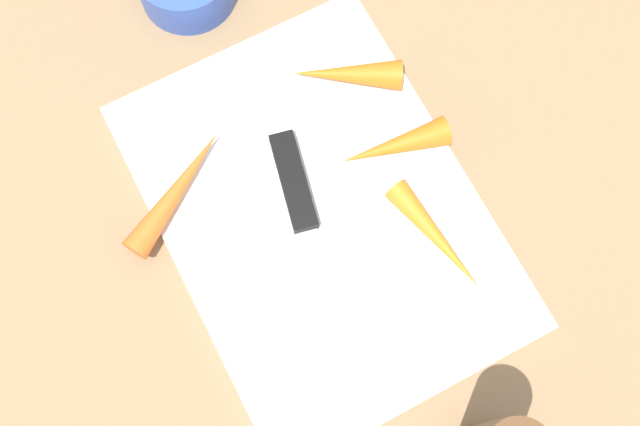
{
  "coord_description": "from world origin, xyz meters",
  "views": [
    {
      "loc": [
        0.18,
        -0.09,
        0.69
      ],
      "look_at": [
        0.0,
        0.0,
        0.01
      ],
      "focal_mm": 45.69,
      "sensor_mm": 36.0,
      "label": 1
    }
  ],
  "objects_px": {
    "carrot_longest": "(178,190)",
    "cutting_board": "(320,215)",
    "carrot_shortest": "(394,146)",
    "carrot_short": "(347,74)",
    "knife": "(297,196)",
    "carrot_long": "(436,237)"
  },
  "relations": [
    {
      "from": "knife",
      "to": "carrot_shortest",
      "type": "xyz_separation_m",
      "value": [
        0.0,
        0.09,
        0.01
      ]
    },
    {
      "from": "cutting_board",
      "to": "carrot_longest",
      "type": "xyz_separation_m",
      "value": [
        -0.07,
        -0.1,
        0.02
      ]
    },
    {
      "from": "carrot_shortest",
      "to": "carrot_short",
      "type": "bearing_deg",
      "value": -76.52
    },
    {
      "from": "carrot_short",
      "to": "cutting_board",
      "type": "bearing_deg",
      "value": 80.33
    },
    {
      "from": "carrot_longest",
      "to": "knife",
      "type": "bearing_deg",
      "value": -60.04
    },
    {
      "from": "knife",
      "to": "carrot_long",
      "type": "height_order",
      "value": "carrot_long"
    },
    {
      "from": "carrot_longest",
      "to": "cutting_board",
      "type": "bearing_deg",
      "value": -66.16
    },
    {
      "from": "cutting_board",
      "to": "carrot_short",
      "type": "height_order",
      "value": "carrot_short"
    },
    {
      "from": "knife",
      "to": "carrot_long",
      "type": "xyz_separation_m",
      "value": [
        0.09,
        0.09,
        0.01
      ]
    },
    {
      "from": "cutting_board",
      "to": "carrot_longest",
      "type": "relative_size",
      "value": 2.8
    },
    {
      "from": "knife",
      "to": "carrot_short",
      "type": "distance_m",
      "value": 0.12
    },
    {
      "from": "carrot_short",
      "to": "carrot_longest",
      "type": "relative_size",
      "value": 0.77
    },
    {
      "from": "carrot_short",
      "to": "carrot_long",
      "type": "relative_size",
      "value": 0.89
    },
    {
      "from": "knife",
      "to": "carrot_long",
      "type": "bearing_deg",
      "value": 56.96
    },
    {
      "from": "carrot_short",
      "to": "carrot_longest",
      "type": "bearing_deg",
      "value": 37.59
    },
    {
      "from": "carrot_shortest",
      "to": "carrot_longest",
      "type": "distance_m",
      "value": 0.19
    },
    {
      "from": "knife",
      "to": "carrot_longest",
      "type": "xyz_separation_m",
      "value": [
        -0.05,
        -0.09,
        0.01
      ]
    },
    {
      "from": "carrot_longest",
      "to": "carrot_long",
      "type": "relative_size",
      "value": 1.17
    },
    {
      "from": "knife",
      "to": "carrot_shortest",
      "type": "relative_size",
      "value": 2.07
    },
    {
      "from": "carrot_short",
      "to": "carrot_shortest",
      "type": "bearing_deg",
      "value": 121.99
    },
    {
      "from": "knife",
      "to": "carrot_short",
      "type": "xyz_separation_m",
      "value": [
        -0.08,
        0.09,
        0.01
      ]
    },
    {
      "from": "carrot_longest",
      "to": "carrot_short",
      "type": "bearing_deg",
      "value": -21.59
    }
  ]
}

